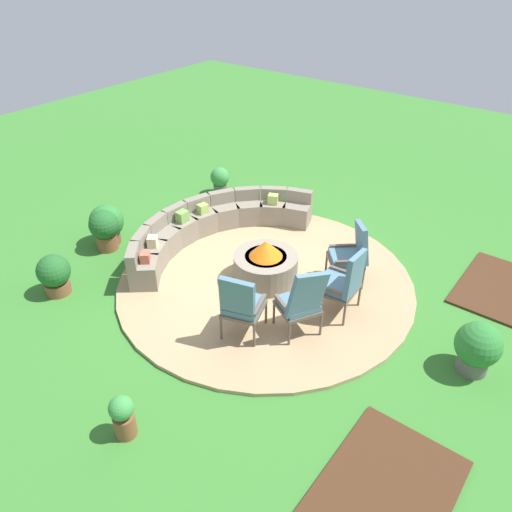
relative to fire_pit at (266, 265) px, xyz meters
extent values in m
plane|color=#387A2D|center=(0.00, 0.00, -0.36)|extent=(24.00, 24.00, 0.00)
cylinder|color=tan|center=(0.00, 0.00, -0.33)|extent=(4.90, 4.90, 0.06)
cube|color=#472B19|center=(-2.20, -3.21, -0.34)|extent=(1.77, 1.28, 0.04)
cube|color=#472B19|center=(2.20, -3.21, -0.34)|extent=(1.77, 1.28, 0.04)
cylinder|color=gray|center=(0.00, 0.00, -0.06)|extent=(1.05, 1.05, 0.47)
cylinder|color=black|center=(0.00, 0.00, 0.15)|extent=(0.69, 0.69, 0.06)
cone|color=orange|center=(0.00, 0.00, 0.32)|extent=(0.55, 0.55, 0.28)
cube|color=gray|center=(1.88, 0.63, -0.08)|extent=(0.58, 0.61, 0.43)
cube|color=gray|center=(2.02, 0.67, 0.25)|extent=(0.31, 0.52, 0.24)
cube|color=gray|center=(1.67, 1.07, -0.08)|extent=(0.65, 0.66, 0.43)
cube|color=gray|center=(1.80, 1.14, 0.25)|extent=(0.40, 0.50, 0.24)
cube|color=gray|center=(1.37, 1.44, -0.08)|extent=(0.67, 0.67, 0.43)
cube|color=gray|center=(1.47, 1.54, 0.25)|extent=(0.47, 0.46, 0.24)
cube|color=gray|center=(0.98, 1.73, -0.08)|extent=(0.65, 0.64, 0.43)
cube|color=gray|center=(1.05, 1.85, 0.25)|extent=(0.51, 0.38, 0.24)
cube|color=gray|center=(0.53, 1.91, -0.08)|extent=(0.60, 0.57, 0.43)
cube|color=gray|center=(0.57, 2.05, 0.25)|extent=(0.52, 0.29, 0.24)
cube|color=gray|center=(0.05, 1.98, -0.08)|extent=(0.51, 0.46, 0.43)
cube|color=gray|center=(0.06, 2.13, 0.25)|extent=(0.50, 0.17, 0.24)
cube|color=gray|center=(-0.43, 1.94, -0.08)|extent=(0.58, 0.55, 0.43)
cube|color=gray|center=(-0.46, 2.08, 0.25)|extent=(0.52, 0.26, 0.24)
cube|color=gray|center=(-0.88, 1.78, -0.08)|extent=(0.64, 0.62, 0.43)
cube|color=gray|center=(-0.95, 1.91, 0.25)|extent=(0.51, 0.36, 0.24)
cube|color=gray|center=(-1.29, 1.51, -0.08)|extent=(0.67, 0.66, 0.43)
cube|color=gray|center=(-1.38, 1.62, 0.25)|extent=(0.48, 0.44, 0.24)
cube|color=#BC5B47|center=(-1.26, 1.47, 0.22)|extent=(0.22, 0.22, 0.17)
cube|color=#70A34C|center=(0.05, 1.93, 0.23)|extent=(0.21, 0.18, 0.20)
cube|color=#93B756|center=(1.63, 1.04, 0.23)|extent=(0.23, 0.24, 0.19)
cube|color=beige|center=(-0.86, 1.73, 0.22)|extent=(0.24, 0.23, 0.18)
cube|color=#93B756|center=(0.52, 1.86, 0.22)|extent=(0.20, 0.18, 0.18)
cylinder|color=brown|center=(-1.02, -0.18, -0.11)|extent=(0.04, 0.04, 0.38)
cylinder|color=brown|center=(-0.87, -0.65, -0.11)|extent=(0.04, 0.04, 0.38)
cylinder|color=brown|center=(-1.53, -0.35, -0.11)|extent=(0.04, 0.04, 0.38)
cylinder|color=brown|center=(-1.37, -0.82, -0.11)|extent=(0.04, 0.04, 0.38)
cube|color=brown|center=(-1.20, -0.50, 0.11)|extent=(0.71, 0.68, 0.05)
cube|color=slate|center=(-1.20, -0.50, 0.18)|extent=(0.65, 0.63, 0.09)
cube|color=slate|center=(-1.43, -0.58, 0.47)|extent=(0.31, 0.54, 0.69)
cube|color=brown|center=(-1.27, -0.28, 0.24)|extent=(0.47, 0.20, 0.04)
cube|color=brown|center=(-1.12, -0.72, 0.24)|extent=(0.47, 0.20, 0.04)
cylinder|color=brown|center=(-0.80, -0.75, -0.11)|extent=(0.04, 0.04, 0.38)
cylinder|color=brown|center=(-0.36, -0.99, -0.11)|extent=(0.04, 0.04, 0.38)
cylinder|color=brown|center=(-1.04, -1.19, -0.11)|extent=(0.04, 0.04, 0.38)
cylinder|color=brown|center=(-0.60, -1.43, -0.11)|extent=(0.04, 0.04, 0.38)
cube|color=brown|center=(-0.70, -1.09, 0.11)|extent=(0.73, 0.73, 0.05)
cube|color=slate|center=(-0.70, -1.09, 0.18)|extent=(0.67, 0.67, 0.09)
cube|color=slate|center=(-0.81, -1.29, 0.49)|extent=(0.54, 0.41, 0.78)
cube|color=brown|center=(-0.91, -0.97, 0.24)|extent=(0.26, 0.42, 0.04)
cube|color=brown|center=(-0.49, -1.21, 0.24)|extent=(0.26, 0.42, 0.04)
cylinder|color=brown|center=(-0.26, -1.04, -0.11)|extent=(0.04, 0.04, 0.38)
cylinder|color=brown|center=(0.29, -1.00, -0.11)|extent=(0.04, 0.04, 0.38)
cylinder|color=brown|center=(-0.22, -1.59, -0.11)|extent=(0.04, 0.04, 0.38)
cylinder|color=brown|center=(0.34, -1.55, -0.11)|extent=(0.04, 0.04, 0.38)
cube|color=brown|center=(0.04, -1.30, 0.11)|extent=(0.64, 0.63, 0.05)
cube|color=slate|center=(0.04, -1.30, 0.18)|extent=(0.58, 0.58, 0.09)
cube|color=slate|center=(0.06, -1.55, 0.45)|extent=(0.63, 0.14, 0.71)
cube|color=brown|center=(-0.23, -1.32, 0.24)|extent=(0.09, 0.50, 0.04)
cube|color=brown|center=(0.30, -1.28, 0.24)|extent=(0.09, 0.50, 0.04)
cylinder|color=brown|center=(0.42, -1.02, -0.11)|extent=(0.04, 0.04, 0.38)
cylinder|color=brown|center=(0.78, -0.69, -0.11)|extent=(0.04, 0.04, 0.38)
cylinder|color=brown|center=(0.75, -1.40, -0.11)|extent=(0.04, 0.04, 0.38)
cylinder|color=brown|center=(1.12, -1.07, -0.11)|extent=(0.04, 0.04, 0.38)
cube|color=brown|center=(0.77, -1.05, 0.11)|extent=(0.75, 0.75, 0.05)
cube|color=slate|center=(0.77, -1.05, 0.18)|extent=(0.69, 0.69, 0.09)
cube|color=slate|center=(0.92, -1.22, 0.44)|extent=(0.43, 0.48, 0.68)
cube|color=brown|center=(0.59, -1.20, 0.24)|extent=(0.34, 0.37, 0.04)
cube|color=brown|center=(0.94, -0.89, 0.24)|extent=(0.34, 0.37, 0.04)
cylinder|color=brown|center=(-0.93, 2.95, -0.21)|extent=(0.38, 0.38, 0.30)
sphere|color=#236028|center=(-0.93, 2.95, 0.15)|extent=(0.54, 0.54, 0.54)
sphere|color=#DB337A|center=(-0.87, 2.95, 0.24)|extent=(0.17, 0.17, 0.17)
cylinder|color=#605B56|center=(0.10, -3.37, -0.24)|extent=(0.41, 0.41, 0.23)
sphere|color=#2D7A33|center=(0.10, -3.37, 0.10)|extent=(0.60, 0.60, 0.60)
sphere|color=yellow|center=(0.17, -3.37, 0.21)|extent=(0.18, 0.18, 0.18)
cylinder|color=brown|center=(-2.27, 2.52, -0.25)|extent=(0.40, 0.40, 0.21)
sphere|color=#236028|center=(-2.27, 2.52, 0.07)|extent=(0.53, 0.53, 0.53)
cylinder|color=#605B56|center=(2.08, 2.80, -0.24)|extent=(0.30, 0.30, 0.23)
sphere|color=#3D8E42|center=(2.08, 2.80, 0.04)|extent=(0.42, 0.42, 0.42)
sphere|color=#E55638|center=(2.13, 2.80, 0.12)|extent=(0.14, 0.14, 0.14)
cylinder|color=brown|center=(-3.39, -0.48, -0.20)|extent=(0.26, 0.26, 0.31)
sphere|color=#3D8E42|center=(-3.39, -0.48, 0.09)|extent=(0.29, 0.29, 0.29)
cylinder|color=brown|center=(-0.77, 3.09, -0.24)|extent=(0.42, 0.42, 0.22)
sphere|color=#2D7A33|center=(-0.77, 3.09, 0.10)|extent=(0.63, 0.63, 0.63)
camera|label=1|loc=(-5.40, -3.94, 4.61)|focal=34.73mm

